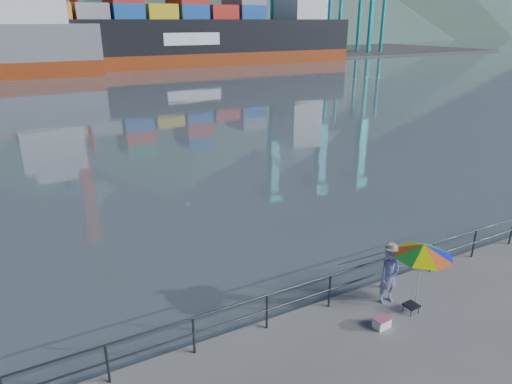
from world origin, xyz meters
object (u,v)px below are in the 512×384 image
beach_umbrella (423,250)px  cooler_bag (382,323)px  container_ship (190,30)px  fisherman (389,276)px

beach_umbrella → cooler_bag: beach_umbrella is taller
cooler_bag → container_ship: container_ship is taller
cooler_bag → container_ship: bearing=68.1°
fisherman → beach_umbrella: (0.47, -0.63, 0.98)m
beach_umbrella → cooler_bag: size_ratio=4.88×
beach_umbrella → container_ship: container_ship is taller
fisherman → container_ship: size_ratio=0.03×
fisherman → container_ship: (22.29, 74.13, 4.95)m
beach_umbrella → cooler_bag: (-1.42, -0.20, -1.69)m
beach_umbrella → container_ship: size_ratio=0.03×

